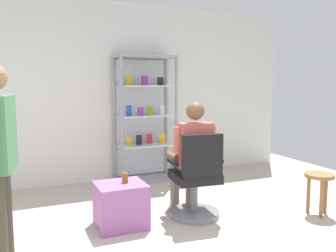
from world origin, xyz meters
The scene contains 7 objects.
back_wall centered at (0.00, 3.00, 1.35)m, with size 6.00×0.10×2.70m, color silver.
display_cabinet_main centered at (0.40, 2.76, 0.96)m, with size 0.90×0.45×1.90m.
office_chair centered at (0.38, 1.01, 0.39)m, with size 0.59×0.56×0.96m.
seated_shopkeeper centered at (0.40, 1.17, 0.71)m, with size 0.52×0.59×1.29m.
storage_crate centered at (-0.45, 1.11, 0.23)m, with size 0.50×0.45×0.46m, color #9E599E.
tea_glass centered at (-0.39, 1.13, 0.51)m, with size 0.07×0.07×0.10m, color brown.
wooden_stool centered at (1.71, 0.55, 0.37)m, with size 0.32×0.32×0.47m.
Camera 1 is at (-1.42, -2.36, 1.48)m, focal length 38.03 mm.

